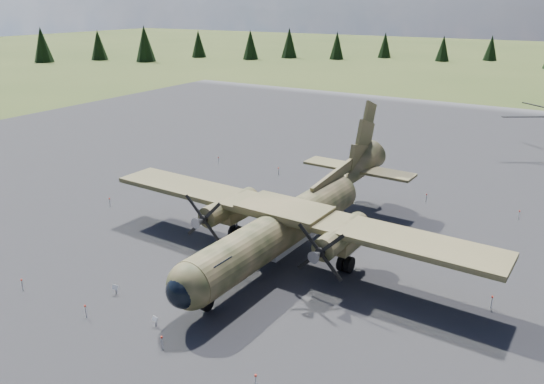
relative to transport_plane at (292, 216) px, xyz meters
The scene contains 7 objects.
ground 3.70m from the transport_plane, 165.55° to the right, with size 500.00×500.00×0.00m, color #525B28.
apron 10.11m from the transport_plane, 103.22° to the left, with size 120.00×120.00×0.04m, color #56565A.
transport_plane is the anchor object (origin of this frame).
info_placard_left 13.34m from the transport_plane, 120.72° to the right, with size 0.44×0.21×0.68m.
info_placard_right 13.01m from the transport_plane, 99.31° to the right, with size 0.42×0.23×0.63m.
barrier_fence 3.65m from the transport_plane, 166.39° to the right, with size 33.12×29.62×0.85m.
treeline 11.57m from the transport_plane, 163.24° to the left, with size 305.67×302.69×10.97m.
Camera 1 is at (19.48, -31.06, 17.82)m, focal length 35.00 mm.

